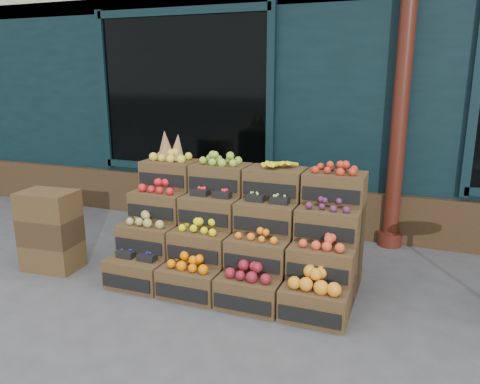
% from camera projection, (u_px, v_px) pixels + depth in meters
% --- Properties ---
extents(ground, '(60.00, 60.00, 0.00)m').
position_uv_depth(ground, '(233.00, 304.00, 4.19)').
color(ground, '#444447').
rests_on(ground, ground).
extents(shop_facade, '(12.00, 6.24, 4.80)m').
position_uv_depth(shop_facade, '(342.00, 50.00, 8.21)').
color(shop_facade, black).
rests_on(shop_facade, ground).
extents(crate_display, '(2.29, 1.12, 1.43)m').
position_uv_depth(crate_display, '(238.00, 238.00, 4.57)').
color(crate_display, '#44311B').
rests_on(crate_display, ground).
extents(spare_crates, '(0.59, 0.43, 0.84)m').
position_uv_depth(spare_crates, '(51.00, 230.00, 4.86)').
color(spare_crates, '#44311B').
rests_on(spare_crates, ground).
extents(shopkeeper, '(0.86, 0.73, 1.98)m').
position_uv_depth(shopkeeper, '(212.00, 141.00, 7.14)').
color(shopkeeper, '#1E6B2E').
rests_on(shopkeeper, ground).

